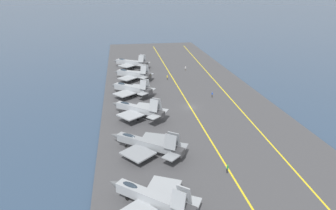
{
  "coord_description": "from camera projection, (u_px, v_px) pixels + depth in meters",
  "views": [
    {
      "loc": [
        -77.53,
        18.73,
        32.35
      ],
      "look_at": [
        -3.68,
        7.06,
        2.9
      ],
      "focal_mm": 32.0,
      "sensor_mm": 36.0,
      "label": 1
    }
  ],
  "objects": [
    {
      "name": "carrier_deck",
      "position": [
        190.0,
        108.0,
        85.76
      ],
      "size": [
        211.48,
        49.66,
        0.4
      ],
      "primitive_type": "cube",
      "color": "#424244",
      "rests_on": "ground"
    },
    {
      "name": "parked_jet_fourth",
      "position": [
        131.0,
        89.0,
        94.04
      ],
      "size": [
        13.5,
        14.55,
        6.04
      ],
      "color": "#93999E",
      "rests_on": "carrier_deck"
    },
    {
      "name": "deck_stripe_centerline",
      "position": [
        190.0,
        107.0,
        85.68
      ],
      "size": [
        190.34,
        0.36,
        0.01
      ],
      "primitive_type": "cube",
      "color": "yellow",
      "rests_on": "carrier_deck"
    },
    {
      "name": "parked_jet_third",
      "position": [
        138.0,
        109.0,
        77.29
      ],
      "size": [
        13.45,
        15.04,
        6.48
      ],
      "color": "#93999E",
      "rests_on": "carrier_deck"
    },
    {
      "name": "parked_jet_fifth",
      "position": [
        132.0,
        74.0,
        109.78
      ],
      "size": [
        13.32,
        15.01,
        6.25
      ],
      "color": "#93999E",
      "rests_on": "carrier_deck"
    },
    {
      "name": "crew_white_vest",
      "position": [
        185.0,
        68.0,
        122.93
      ],
      "size": [
        0.45,
        0.45,
        1.75
      ],
      "color": "#4C473D",
      "rests_on": "carrier_deck"
    },
    {
      "name": "parked_jet_sixth",
      "position": [
        130.0,
        62.0,
        125.9
      ],
      "size": [
        13.21,
        16.07,
        6.25
      ],
      "color": "#93999E",
      "rests_on": "carrier_deck"
    },
    {
      "name": "ground_plane",
      "position": [
        190.0,
        108.0,
        85.83
      ],
      "size": [
        2000.0,
        2000.0,
        0.0
      ],
      "primitive_type": "plane",
      "color": "#2D425B"
    },
    {
      "name": "parked_jet_nearest",
      "position": [
        151.0,
        198.0,
        45.16
      ],
      "size": [
        13.53,
        14.4,
        6.0
      ],
      "color": "#93999E",
      "rests_on": "carrier_deck"
    },
    {
      "name": "crew_yellow_vest",
      "position": [
        167.0,
        77.0,
        110.64
      ],
      "size": [
        0.46,
        0.4,
        1.76
      ],
      "color": "#383328",
      "rests_on": "carrier_deck"
    },
    {
      "name": "crew_blue_vest",
      "position": [
        212.0,
        94.0,
        92.95
      ],
      "size": [
        0.31,
        0.42,
        1.8
      ],
      "color": "#383328",
      "rests_on": "carrier_deck"
    },
    {
      "name": "parked_jet_second",
      "position": [
        147.0,
        144.0,
        61.04
      ],
      "size": [
        13.65,
        16.22,
        5.9
      ],
      "color": "gray",
      "rests_on": "carrier_deck"
    },
    {
      "name": "deck_stripe_foul_line",
      "position": [
        236.0,
        104.0,
        87.67
      ],
      "size": [
        190.16,
        8.82,
        0.01
      ],
      "primitive_type": "cube",
      "rotation": [
        0.0,
        0.0,
        -0.04
      ],
      "color": "yellow",
      "rests_on": "carrier_deck"
    },
    {
      "name": "crew_green_vest",
      "position": [
        228.0,
        168.0,
        54.93
      ],
      "size": [
        0.46,
        0.44,
        1.81
      ],
      "color": "#232328",
      "rests_on": "carrier_deck"
    }
  ]
}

